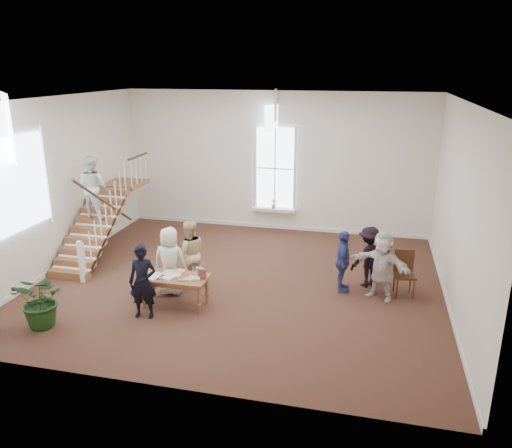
% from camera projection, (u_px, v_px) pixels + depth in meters
% --- Properties ---
extents(ground, '(10.00, 10.00, 0.00)m').
position_uv_depth(ground, '(240.00, 281.00, 12.68)').
color(ground, '#43261A').
rests_on(ground, ground).
extents(room_shell, '(10.49, 10.00, 10.00)m').
position_uv_depth(room_shell, '(274.00, 217.00, 16.62)').
color(room_shell, white).
rests_on(room_shell, ground).
extents(staircase, '(1.10, 4.10, 2.92)m').
position_uv_depth(staircase, '(96.00, 202.00, 13.83)').
color(staircase, brown).
rests_on(staircase, ground).
extents(library_table, '(1.53, 0.79, 0.77)m').
position_uv_depth(library_table, '(174.00, 280.00, 11.23)').
color(library_table, brown).
rests_on(library_table, ground).
extents(police_officer, '(0.65, 0.48, 1.65)m').
position_uv_depth(police_officer, '(143.00, 282.00, 10.67)').
color(police_officer, black).
rests_on(police_officer, ground).
extents(elderly_woman, '(0.83, 0.56, 1.65)m').
position_uv_depth(elderly_woman, '(170.00, 261.00, 11.81)').
color(elderly_woman, silver).
rests_on(elderly_woman, ground).
extents(person_yellow, '(1.03, 0.95, 1.69)m').
position_uv_depth(person_yellow, '(189.00, 254.00, 12.20)').
color(person_yellow, beige).
rests_on(person_yellow, ground).
extents(woman_cluster_a, '(0.43, 0.92, 1.52)m').
position_uv_depth(woman_cluster_a, '(343.00, 262.00, 11.94)').
color(woman_cluster_a, navy).
rests_on(woman_cluster_a, ground).
extents(woman_cluster_b, '(1.12, 1.08, 1.53)m').
position_uv_depth(woman_cluster_b, '(369.00, 257.00, 12.22)').
color(woman_cluster_b, black).
rests_on(woman_cluster_b, ground).
extents(woman_cluster_c, '(1.59, 1.14, 1.65)m').
position_uv_depth(woman_cluster_c, '(382.00, 265.00, 11.54)').
color(woman_cluster_c, silver).
rests_on(woman_cluster_c, ground).
extents(floor_plant, '(1.12, 0.98, 1.20)m').
position_uv_depth(floor_plant, '(42.00, 300.00, 10.34)').
color(floor_plant, '#173811').
rests_on(floor_plant, ground).
extents(side_chair, '(0.54, 0.54, 1.09)m').
position_uv_depth(side_chair, '(404.00, 270.00, 11.83)').
color(side_chair, '#35190E').
rests_on(side_chair, ground).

